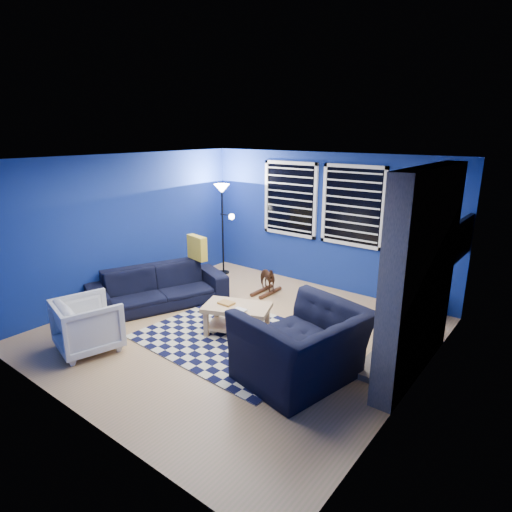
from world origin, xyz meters
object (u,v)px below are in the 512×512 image
at_px(tv, 461,239).
at_px(armchair_bent, 88,325).
at_px(armchair_big, 302,346).
at_px(rocking_horse, 266,278).
at_px(floor_lamp, 223,201).
at_px(coffee_table, 237,313).
at_px(cabinet, 414,298).
at_px(sofa, 158,287).

bearing_deg(tv, armchair_bent, -135.65).
height_order(armchair_big, rocking_horse, armchair_big).
xyz_separation_m(tv, floor_lamp, (-4.42, -0.10, 0.11)).
bearing_deg(floor_lamp, coffee_table, -44.40).
bearing_deg(rocking_horse, tv, -58.96).
distance_m(rocking_horse, floor_lamp, 1.88).
bearing_deg(tv, floor_lamp, -178.70).
relative_size(tv, floor_lamp, 0.54).
height_order(rocking_horse, cabinet, cabinet).
height_order(armchair_big, coffee_table, armchair_big).
bearing_deg(armchair_bent, rocking_horse, -86.73).
xyz_separation_m(rocking_horse, floor_lamp, (-1.38, 0.40, 1.22)).
distance_m(sofa, floor_lamp, 2.29).
relative_size(coffee_table, cabinet, 1.72).
bearing_deg(sofa, coffee_table, -68.21).
bearing_deg(armchair_bent, floor_lamp, -63.37).
distance_m(sofa, rocking_horse, 1.91).
xyz_separation_m(armchair_big, armchair_bent, (-2.67, -1.12, -0.08)).
bearing_deg(coffee_table, armchair_big, -17.87).
xyz_separation_m(tv, armchair_big, (-1.04, -2.51, -0.96)).
height_order(armchair_big, armchair_bent, armchair_big).
relative_size(tv, armchair_bent, 1.26).
relative_size(tv, coffee_table, 0.93).
distance_m(coffee_table, floor_lamp, 3.05).
relative_size(sofa, rocking_horse, 4.18).
xyz_separation_m(armchair_big, cabinet, (0.42, 2.76, -0.18)).
xyz_separation_m(sofa, rocking_horse, (1.12, 1.55, -0.03)).
xyz_separation_m(armchair_big, floor_lamp, (-3.38, 2.41, 1.07)).
height_order(tv, armchair_bent, tv).
relative_size(sofa, armchair_bent, 2.84).
distance_m(armchair_big, coffee_table, 1.44).
bearing_deg(rocking_horse, sofa, 166.01).
bearing_deg(cabinet, rocking_horse, -158.76).
height_order(tv, floor_lamp, floor_lamp).
bearing_deg(armchair_bent, armchair_big, -141.94).
height_order(tv, sofa, tv).
xyz_separation_m(armchair_bent, coffee_table, (1.30, 1.56, -0.03)).
bearing_deg(armchair_big, coffee_table, -95.79).
relative_size(sofa, cabinet, 3.59).
height_order(tv, armchair_big, tv).
bearing_deg(cabinet, coffee_table, -123.54).
relative_size(sofa, armchair_big, 1.65).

